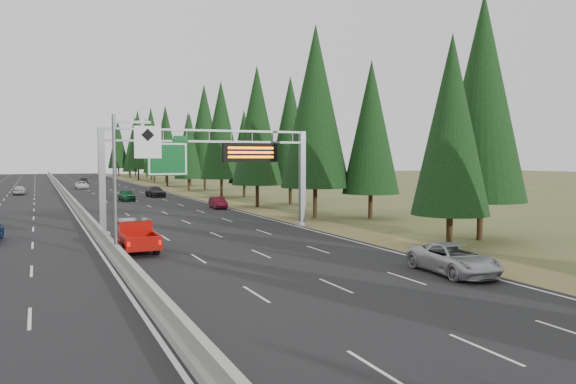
% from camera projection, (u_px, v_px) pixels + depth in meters
% --- Properties ---
extents(road, '(32.00, 260.00, 0.08)m').
position_uv_depth(road, '(67.00, 197.00, 81.06)').
color(road, black).
rests_on(road, ground).
extents(shoulder_right, '(3.60, 260.00, 0.06)m').
position_uv_depth(shoulder_right, '(188.00, 194.00, 88.34)').
color(shoulder_right, olive).
rests_on(shoulder_right, ground).
extents(median_barrier, '(0.70, 260.00, 0.85)m').
position_uv_depth(median_barrier, '(67.00, 195.00, 81.03)').
color(median_barrier, gray).
rests_on(median_barrier, road).
extents(sign_gantry, '(16.75, 0.98, 7.80)m').
position_uv_depth(sign_gantry, '(218.00, 164.00, 43.30)').
color(sign_gantry, slate).
rests_on(sign_gantry, road).
extents(hov_sign_pole, '(2.80, 0.50, 8.00)m').
position_uv_depth(hov_sign_pole, '(126.00, 176.00, 30.90)').
color(hov_sign_pole, slate).
rests_on(hov_sign_pole, road).
extents(tree_row_right, '(11.51, 240.31, 18.70)m').
position_uv_depth(tree_row_right, '(222.00, 133.00, 86.15)').
color(tree_row_right, black).
rests_on(tree_row_right, ground).
extents(silver_minivan, '(2.80, 5.41, 1.46)m').
position_uv_depth(silver_minivan, '(454.00, 259.00, 27.18)').
color(silver_minivan, '#AFAFB4').
rests_on(silver_minivan, road).
extents(red_pickup, '(2.02, 5.64, 1.84)m').
position_uv_depth(red_pickup, '(135.00, 233.00, 34.24)').
color(red_pickup, black).
rests_on(red_pickup, road).
extents(car_ahead_green, '(1.83, 4.45, 1.51)m').
position_uv_depth(car_ahead_green, '(127.00, 195.00, 73.75)').
color(car_ahead_green, '#124F2A').
rests_on(car_ahead_green, road).
extents(car_ahead_dkred, '(1.61, 3.98, 1.28)m').
position_uv_depth(car_ahead_dkred, '(218.00, 203.00, 62.51)').
color(car_ahead_dkred, maroon).
rests_on(car_ahead_dkred, road).
extents(car_ahead_dkgrey, '(2.40, 5.17, 1.46)m').
position_uv_depth(car_ahead_dkgrey, '(155.00, 192.00, 81.23)').
color(car_ahead_dkgrey, black).
rests_on(car_ahead_dkgrey, road).
extents(car_ahead_white, '(2.22, 4.80, 1.33)m').
position_uv_depth(car_ahead_white, '(82.00, 185.00, 102.40)').
color(car_ahead_white, white).
rests_on(car_ahead_white, road).
extents(car_ahead_far, '(2.20, 4.71, 1.56)m').
position_uv_depth(car_ahead_far, '(84.00, 180.00, 120.36)').
color(car_ahead_far, black).
rests_on(car_ahead_far, road).
extents(car_onc_white, '(1.94, 4.34, 1.45)m').
position_uv_depth(car_onc_white, '(20.00, 190.00, 85.79)').
color(car_onc_white, '#B8B8B8').
rests_on(car_onc_white, road).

